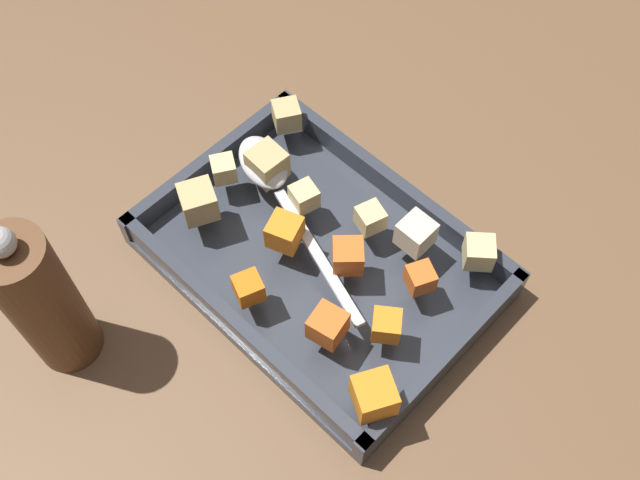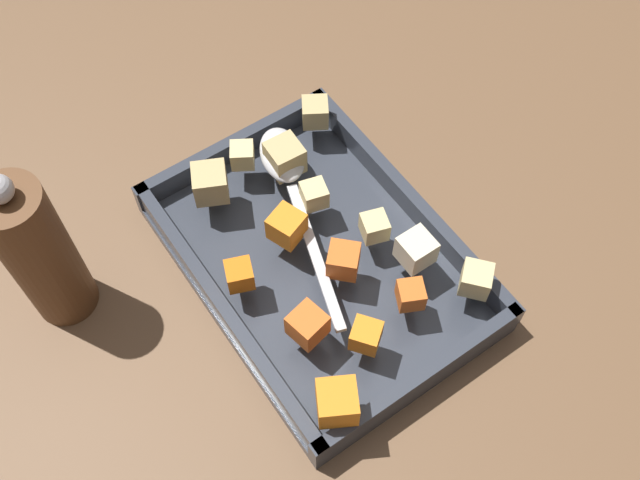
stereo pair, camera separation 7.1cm
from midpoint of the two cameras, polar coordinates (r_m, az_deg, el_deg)
The scene contains 19 objects.
ground_plane at distance 0.75m, azimuth -1.81°, elevation -3.23°, with size 4.00×4.00×0.00m, color brown.
baking_dish at distance 0.74m, azimuth -2.72°, elevation -1.79°, with size 0.32×0.23×0.04m.
carrot_chunk_corner_nw at distance 0.66m, azimuth -2.48°, elevation -6.73°, with size 0.03×0.03×0.03m, color orange.
carrot_chunk_corner_se at distance 0.69m, azimuth -8.35°, elevation -3.86°, with size 0.02×0.02×0.02m, color orange.
carrot_chunk_mid_left at distance 0.69m, azimuth 4.67°, elevation -3.13°, with size 0.02×0.02×0.02m, color orange.
carrot_chunk_far_right at distance 0.69m, azimuth -0.78°, elevation -1.46°, with size 0.03×0.03×0.03m, color orange.
carrot_chunk_center at distance 0.66m, azimuth 2.00°, elevation -6.72°, with size 0.02×0.02×0.02m, color orange.
carrot_chunk_rim_edge at distance 0.71m, azimuth -5.53°, elevation 0.36°, with size 0.03×0.03×0.03m, color orange.
carrot_chunk_far_left at distance 0.64m, azimuth 0.88°, elevation -11.92°, with size 0.03×0.03×0.03m, color orange.
potato_chunk_near_left at distance 0.72m, azimuth 0.73°, elevation 1.66°, with size 0.02×0.02×0.02m, color #E0CC89.
potato_chunk_near_spoon at distance 0.76m, azimuth -9.93°, elevation 5.08°, with size 0.02×0.02×0.02m, color #E0CC89.
potato_chunk_heap_side at distance 0.70m, azimuth 9.12°, elevation -1.16°, with size 0.03×0.03×0.03m, color #E0CC89.
potato_chunk_corner_ne at distance 0.73m, azimuth -3.97°, elevation 3.07°, with size 0.02×0.02×0.02m, color #E0CC89.
potato_chunk_under_handle at distance 0.71m, azimuth 4.42°, elevation 0.24°, with size 0.03×0.03×0.03m, color beige.
potato_chunk_mid_right at distance 0.75m, azimuth -6.69°, elevation 5.49°, with size 0.03×0.03×0.03m, color tan.
potato_chunk_heap_top at distance 0.79m, azimuth -5.12°, elevation 9.16°, with size 0.03×0.03×0.03m, color tan.
potato_chunk_corner_sw at distance 0.74m, azimuth -11.88°, elevation 2.61°, with size 0.03×0.03×0.03m, color tan.
serving_spoon at distance 0.75m, azimuth -6.53°, elevation 4.85°, with size 0.23×0.10×0.02m.
pepper_mill at distance 0.69m, azimuth -23.01°, elevation -4.54°, with size 0.06×0.06×0.20m.
Camera 1 is at (-0.23, 0.26, 0.66)m, focal length 42.47 mm.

